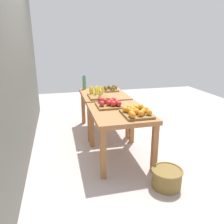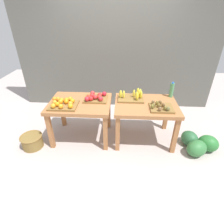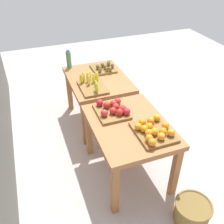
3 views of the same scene
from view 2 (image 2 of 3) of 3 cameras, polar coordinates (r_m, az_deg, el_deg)
ground_plane at (r=3.39m, az=0.21°, el=-7.93°), size 8.00×8.00×0.00m
back_wall at (r=4.05m, az=1.40°, el=21.87°), size 4.40×0.12×3.00m
display_table_left at (r=3.12m, az=-10.08°, el=1.49°), size 1.04×0.80×0.72m
display_table_right at (r=3.07m, az=10.73°, el=0.89°), size 1.04×0.80×0.72m
orange_bin at (r=2.99m, az=-15.37°, el=2.66°), size 0.46×0.37×0.11m
apple_bin at (r=3.09m, az=-5.35°, el=4.66°), size 0.40×0.34×0.11m
banana_crate at (r=3.11m, az=6.45°, el=4.86°), size 0.44×0.32×0.17m
kiwi_bin at (r=2.90m, az=15.28°, el=1.55°), size 0.37×0.32×0.10m
water_bottle at (r=3.32m, az=18.56°, el=6.70°), size 0.07×0.07×0.28m
watermelon_pile at (r=3.36m, az=25.95°, el=-9.07°), size 0.66×0.66×0.28m
wicker_basket at (r=3.40m, az=-24.21°, el=-8.46°), size 0.37×0.37×0.23m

